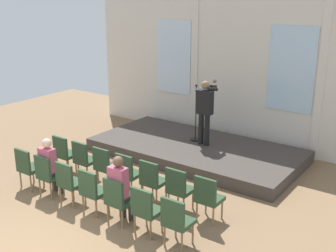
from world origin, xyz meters
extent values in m
plane|color=#846647|center=(0.00, 0.00, 0.00)|extent=(17.70, 17.70, 0.00)
cube|color=silver|center=(0.00, 6.81, 2.16)|extent=(9.24, 0.10, 4.32)
cube|color=silver|center=(-1.85, 6.75, 2.29)|extent=(1.23, 0.04, 2.21)
cube|color=silver|center=(-1.08, 6.75, 2.16)|extent=(0.20, 0.08, 4.32)
cube|color=silver|center=(1.85, 6.75, 2.29)|extent=(1.23, 0.04, 2.21)
cube|color=silver|center=(2.61, 6.75, 2.16)|extent=(0.20, 0.08, 4.32)
cube|color=#3F3833|center=(0.00, 5.15, 0.16)|extent=(5.45, 2.71, 0.32)
cylinder|color=black|center=(0.07, 5.27, 0.74)|extent=(0.14, 0.14, 0.84)
cylinder|color=black|center=(0.25, 5.27, 0.74)|extent=(0.14, 0.14, 0.84)
cube|color=black|center=(0.16, 5.27, 1.48)|extent=(0.42, 0.22, 0.63)
cube|color=#B28C19|center=(0.16, 5.39, 1.56)|extent=(0.06, 0.01, 0.38)
sphere|color=#8C6647|center=(0.16, 5.28, 1.93)|extent=(0.21, 0.21, 0.21)
cylinder|color=black|center=(-0.08, 5.35, 1.58)|extent=(0.09, 0.28, 0.45)
cylinder|color=black|center=(0.31, 5.40, 1.82)|extent=(0.15, 0.36, 0.15)
cylinder|color=black|center=(0.25, 5.54, 1.86)|extent=(0.11, 0.34, 0.15)
sphere|color=#8C6647|center=(0.14, 5.80, 1.94)|extent=(0.10, 0.10, 0.10)
cylinder|color=black|center=(-0.20, 5.44, 0.34)|extent=(0.28, 0.28, 0.03)
cylinder|color=black|center=(-0.20, 5.44, 1.08)|extent=(0.02, 0.02, 1.45)
sphere|color=#262626|center=(-0.20, 5.44, 1.84)|extent=(0.07, 0.07, 0.07)
cylinder|color=olive|center=(-1.81, 2.62, 0.20)|extent=(0.04, 0.04, 0.40)
cylinder|color=olive|center=(-2.17, 2.62, 0.20)|extent=(0.04, 0.04, 0.40)
cylinder|color=olive|center=(-1.81, 2.28, 0.20)|extent=(0.04, 0.04, 0.40)
cylinder|color=olive|center=(-2.17, 2.28, 0.20)|extent=(0.04, 0.04, 0.40)
cube|color=#2D472D|center=(-1.99, 2.45, 0.44)|extent=(0.46, 0.44, 0.08)
cube|color=#2D472D|center=(-1.99, 2.26, 0.71)|extent=(0.46, 0.06, 0.46)
cylinder|color=olive|center=(-1.15, 2.62, 0.20)|extent=(0.04, 0.04, 0.40)
cylinder|color=olive|center=(-1.51, 2.62, 0.20)|extent=(0.04, 0.04, 0.40)
cylinder|color=olive|center=(-1.15, 2.28, 0.20)|extent=(0.04, 0.04, 0.40)
cylinder|color=olive|center=(-1.51, 2.28, 0.20)|extent=(0.04, 0.04, 0.40)
cube|color=#2D472D|center=(-1.33, 2.45, 0.44)|extent=(0.46, 0.44, 0.08)
cube|color=#2D472D|center=(-1.33, 2.26, 0.71)|extent=(0.46, 0.06, 0.46)
cylinder|color=olive|center=(-0.48, 2.62, 0.20)|extent=(0.04, 0.04, 0.40)
cylinder|color=olive|center=(-0.84, 2.62, 0.20)|extent=(0.04, 0.04, 0.40)
cylinder|color=olive|center=(-0.48, 2.28, 0.20)|extent=(0.04, 0.04, 0.40)
cylinder|color=olive|center=(-0.84, 2.28, 0.20)|extent=(0.04, 0.04, 0.40)
cube|color=#2D472D|center=(-0.66, 2.45, 0.44)|extent=(0.46, 0.44, 0.08)
cube|color=#2D472D|center=(-0.66, 2.26, 0.71)|extent=(0.46, 0.06, 0.46)
cylinder|color=olive|center=(0.18, 2.62, 0.20)|extent=(0.04, 0.04, 0.40)
cylinder|color=olive|center=(-0.18, 2.62, 0.20)|extent=(0.04, 0.04, 0.40)
cylinder|color=olive|center=(0.18, 2.28, 0.20)|extent=(0.04, 0.04, 0.40)
cylinder|color=olive|center=(-0.18, 2.28, 0.20)|extent=(0.04, 0.04, 0.40)
cube|color=#2D472D|center=(0.00, 2.45, 0.44)|extent=(0.46, 0.44, 0.08)
cube|color=#2D472D|center=(0.00, 2.26, 0.71)|extent=(0.46, 0.06, 0.46)
cylinder|color=olive|center=(0.84, 2.62, 0.20)|extent=(0.04, 0.04, 0.40)
cylinder|color=olive|center=(0.48, 2.62, 0.20)|extent=(0.04, 0.04, 0.40)
cylinder|color=olive|center=(0.84, 2.28, 0.20)|extent=(0.04, 0.04, 0.40)
cylinder|color=olive|center=(0.48, 2.28, 0.20)|extent=(0.04, 0.04, 0.40)
cube|color=#2D472D|center=(0.66, 2.45, 0.44)|extent=(0.46, 0.44, 0.08)
cube|color=#2D472D|center=(0.66, 2.26, 0.71)|extent=(0.46, 0.06, 0.46)
cylinder|color=olive|center=(1.51, 2.62, 0.20)|extent=(0.04, 0.04, 0.40)
cylinder|color=olive|center=(1.15, 2.62, 0.20)|extent=(0.04, 0.04, 0.40)
cylinder|color=olive|center=(1.51, 2.28, 0.20)|extent=(0.04, 0.04, 0.40)
cylinder|color=olive|center=(1.15, 2.28, 0.20)|extent=(0.04, 0.04, 0.40)
cube|color=#2D472D|center=(1.33, 2.45, 0.44)|extent=(0.46, 0.44, 0.08)
cube|color=#2D472D|center=(1.33, 2.26, 0.71)|extent=(0.46, 0.06, 0.46)
cylinder|color=olive|center=(2.17, 2.62, 0.20)|extent=(0.04, 0.04, 0.40)
cylinder|color=olive|center=(1.81, 2.62, 0.20)|extent=(0.04, 0.04, 0.40)
cylinder|color=olive|center=(2.17, 2.28, 0.20)|extent=(0.04, 0.04, 0.40)
cylinder|color=olive|center=(1.81, 2.28, 0.20)|extent=(0.04, 0.04, 0.40)
cube|color=#2D472D|center=(1.99, 2.45, 0.44)|extent=(0.46, 0.44, 0.08)
cube|color=#2D472D|center=(1.99, 2.26, 0.71)|extent=(0.46, 0.06, 0.46)
cylinder|color=olive|center=(-1.81, 1.57, 0.20)|extent=(0.04, 0.04, 0.40)
cylinder|color=olive|center=(-2.17, 1.57, 0.20)|extent=(0.04, 0.04, 0.40)
cylinder|color=olive|center=(-1.81, 1.23, 0.20)|extent=(0.04, 0.04, 0.40)
cylinder|color=olive|center=(-2.17, 1.23, 0.20)|extent=(0.04, 0.04, 0.40)
cube|color=#2D472D|center=(-1.99, 1.40, 0.44)|extent=(0.46, 0.44, 0.08)
cube|color=#2D472D|center=(-1.99, 1.21, 0.71)|extent=(0.46, 0.06, 0.46)
cylinder|color=olive|center=(-1.15, 1.57, 0.20)|extent=(0.04, 0.04, 0.40)
cylinder|color=olive|center=(-1.51, 1.57, 0.20)|extent=(0.04, 0.04, 0.40)
cylinder|color=olive|center=(-1.15, 1.23, 0.20)|extent=(0.04, 0.04, 0.40)
cylinder|color=olive|center=(-1.51, 1.23, 0.20)|extent=(0.04, 0.04, 0.40)
cube|color=#2D472D|center=(-1.33, 1.40, 0.44)|extent=(0.46, 0.44, 0.08)
cube|color=#2D472D|center=(-1.33, 1.21, 0.71)|extent=(0.46, 0.06, 0.46)
cylinder|color=#2D2D33|center=(-1.42, 1.58, 0.22)|extent=(0.10, 0.10, 0.44)
cylinder|color=#2D2D33|center=(-1.24, 1.58, 0.22)|extent=(0.10, 0.10, 0.44)
cube|color=#2D2D33|center=(-1.33, 1.46, 0.50)|extent=(0.34, 0.36, 0.12)
cube|color=#B24C66|center=(-1.33, 1.35, 0.82)|extent=(0.36, 0.20, 0.52)
sphere|color=beige|center=(-1.33, 1.37, 1.19)|extent=(0.20, 0.20, 0.20)
cylinder|color=olive|center=(-0.48, 1.57, 0.20)|extent=(0.04, 0.04, 0.40)
cylinder|color=olive|center=(-0.84, 1.57, 0.20)|extent=(0.04, 0.04, 0.40)
cylinder|color=olive|center=(-0.48, 1.23, 0.20)|extent=(0.04, 0.04, 0.40)
cylinder|color=olive|center=(-0.84, 1.23, 0.20)|extent=(0.04, 0.04, 0.40)
cube|color=#2D472D|center=(-0.66, 1.40, 0.44)|extent=(0.46, 0.44, 0.08)
cube|color=#2D472D|center=(-0.66, 1.21, 0.71)|extent=(0.46, 0.06, 0.46)
cylinder|color=olive|center=(0.18, 1.57, 0.20)|extent=(0.04, 0.04, 0.40)
cylinder|color=olive|center=(-0.18, 1.57, 0.20)|extent=(0.04, 0.04, 0.40)
cylinder|color=olive|center=(0.18, 1.23, 0.20)|extent=(0.04, 0.04, 0.40)
cylinder|color=olive|center=(-0.18, 1.23, 0.20)|extent=(0.04, 0.04, 0.40)
cube|color=#2D472D|center=(0.00, 1.40, 0.44)|extent=(0.46, 0.44, 0.08)
cube|color=#2D472D|center=(0.00, 1.21, 0.71)|extent=(0.46, 0.06, 0.46)
cylinder|color=olive|center=(0.84, 1.57, 0.20)|extent=(0.04, 0.04, 0.40)
cylinder|color=olive|center=(0.48, 1.57, 0.20)|extent=(0.04, 0.04, 0.40)
cylinder|color=olive|center=(0.84, 1.23, 0.20)|extent=(0.04, 0.04, 0.40)
cylinder|color=olive|center=(0.48, 1.23, 0.20)|extent=(0.04, 0.04, 0.40)
cube|color=#2D472D|center=(0.66, 1.40, 0.44)|extent=(0.46, 0.44, 0.08)
cube|color=#2D472D|center=(0.66, 1.21, 0.71)|extent=(0.46, 0.06, 0.46)
cylinder|color=#2D2D33|center=(0.57, 1.58, 0.22)|extent=(0.10, 0.10, 0.44)
cylinder|color=#2D2D33|center=(0.75, 1.58, 0.22)|extent=(0.10, 0.10, 0.44)
cube|color=#2D2D33|center=(0.66, 1.46, 0.50)|extent=(0.34, 0.36, 0.12)
cube|color=#B24C66|center=(0.66, 1.35, 0.85)|extent=(0.36, 0.20, 0.58)
sphere|color=brown|center=(0.66, 1.37, 1.25)|extent=(0.20, 0.20, 0.20)
cylinder|color=olive|center=(1.51, 1.57, 0.20)|extent=(0.04, 0.04, 0.40)
cylinder|color=olive|center=(1.15, 1.57, 0.20)|extent=(0.04, 0.04, 0.40)
cylinder|color=olive|center=(1.51, 1.23, 0.20)|extent=(0.04, 0.04, 0.40)
cylinder|color=olive|center=(1.15, 1.23, 0.20)|extent=(0.04, 0.04, 0.40)
cube|color=#2D472D|center=(1.33, 1.40, 0.44)|extent=(0.46, 0.44, 0.08)
cube|color=#2D472D|center=(1.33, 1.21, 0.71)|extent=(0.46, 0.06, 0.46)
cylinder|color=olive|center=(2.17, 1.57, 0.20)|extent=(0.04, 0.04, 0.40)
cylinder|color=olive|center=(1.81, 1.57, 0.20)|extent=(0.04, 0.04, 0.40)
cylinder|color=olive|center=(2.17, 1.23, 0.20)|extent=(0.04, 0.04, 0.40)
cylinder|color=olive|center=(1.81, 1.23, 0.20)|extent=(0.04, 0.04, 0.40)
cube|color=#2D472D|center=(1.99, 1.40, 0.44)|extent=(0.46, 0.44, 0.08)
cube|color=#2D472D|center=(1.99, 1.21, 0.71)|extent=(0.46, 0.06, 0.46)
camera|label=1|loc=(5.62, -4.00, 4.23)|focal=45.94mm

